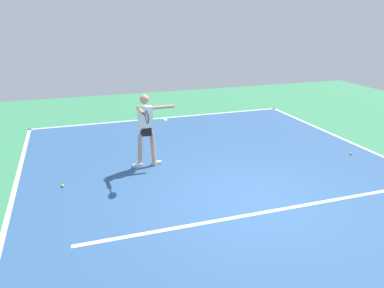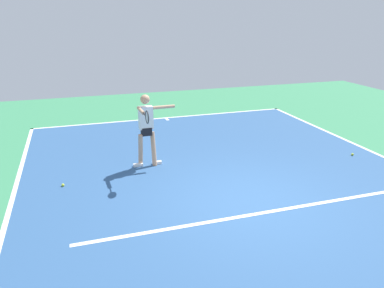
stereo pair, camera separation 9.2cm
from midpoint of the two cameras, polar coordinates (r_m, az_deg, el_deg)
ground_plane at (r=7.87m, az=8.63°, el=-8.53°), size 23.34×23.34×0.00m
court_surface at (r=7.87m, az=8.63°, el=-8.52°), size 9.27×13.76×0.00m
court_line_baseline_near at (r=13.90m, az=-3.82°, el=3.98°), size 9.27×0.10×0.01m
court_line_sideline_right at (r=7.31m, az=-26.65°, el=-12.84°), size 0.10×13.76×0.01m
court_line_service at (r=7.45m, az=10.48°, el=-10.30°), size 6.95×0.10×0.01m
court_line_centre_mark at (r=13.71m, az=-3.61°, el=3.77°), size 0.10×0.30×0.01m
tennis_player at (r=9.22m, az=-6.59°, el=2.81°), size 1.10×1.21×1.82m
tennis_ball_by_sideline at (r=8.84m, az=-18.68°, el=-5.91°), size 0.07×0.07×0.07m
tennis_ball_near_service_line at (r=11.06m, az=23.35°, el=-1.45°), size 0.07×0.07×0.07m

